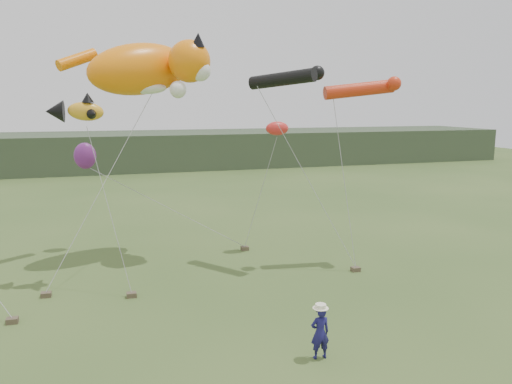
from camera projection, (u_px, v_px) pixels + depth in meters
ground at (245, 333)px, 16.27m from camera, size 120.00×120.00×0.00m
headland at (114, 152)px, 57.16m from camera, size 90.00×13.00×4.00m
festival_attendant at (320, 333)px, 14.54m from camera, size 0.59×0.39×1.59m
sandbag_anchors at (172, 282)px, 20.64m from camera, size 14.14×6.27×0.19m
cat_kite at (151, 68)px, 23.26m from camera, size 6.94×4.37×3.12m
fish_kite at (74, 111)px, 19.85m from camera, size 2.28×1.54×1.18m
tube_kites at (327, 83)px, 22.15m from camera, size 6.43×3.03×1.49m
misc_kites at (150, 147)px, 24.91m from camera, size 10.34×3.55×2.38m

